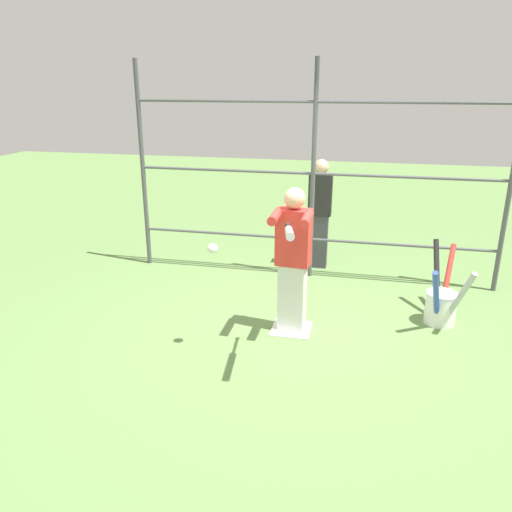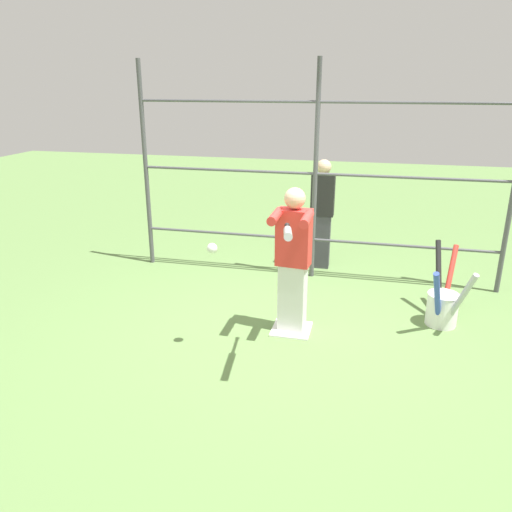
{
  "view_description": "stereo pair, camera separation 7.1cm",
  "coord_description": "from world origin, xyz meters",
  "px_view_note": "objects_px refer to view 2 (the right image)",
  "views": [
    {
      "loc": [
        -0.66,
        4.68,
        2.47
      ],
      "look_at": [
        0.33,
        0.22,
        0.88
      ],
      "focal_mm": 35.0,
      "sensor_mm": 36.0,
      "label": 1
    },
    {
      "loc": [
        -0.73,
        4.66,
        2.47
      ],
      "look_at": [
        0.33,
        0.22,
        0.88
      ],
      "focal_mm": 35.0,
      "sensor_mm": 36.0,
      "label": 2
    }
  ],
  "objects_px": {
    "softball_in_flight": "(212,248)",
    "bat_bucket": "(443,304)",
    "baseball_bat_swinging": "(288,232)",
    "bystander_behind_fence": "(322,213)",
    "batter": "(293,257)"
  },
  "relations": [
    {
      "from": "batter",
      "to": "softball_in_flight",
      "type": "distance_m",
      "value": 0.89
    },
    {
      "from": "softball_in_flight",
      "to": "bat_bucket",
      "type": "bearing_deg",
      "value": -153.76
    },
    {
      "from": "softball_in_flight",
      "to": "batter",
      "type": "bearing_deg",
      "value": -140.43
    },
    {
      "from": "softball_in_flight",
      "to": "bat_bucket",
      "type": "height_order",
      "value": "softball_in_flight"
    },
    {
      "from": "baseball_bat_swinging",
      "to": "bat_bucket",
      "type": "distance_m",
      "value": 2.31
    },
    {
      "from": "baseball_bat_swinging",
      "to": "bystander_behind_fence",
      "type": "relative_size",
      "value": 0.54
    },
    {
      "from": "softball_in_flight",
      "to": "bat_bucket",
      "type": "xyz_separation_m",
      "value": [
        -2.21,
        -1.09,
        -0.81
      ]
    },
    {
      "from": "softball_in_flight",
      "to": "bystander_behind_fence",
      "type": "bearing_deg",
      "value": -106.0
    },
    {
      "from": "baseball_bat_swinging",
      "to": "bystander_behind_fence",
      "type": "xyz_separation_m",
      "value": [
        0.02,
        -2.86,
        -0.55
      ]
    },
    {
      "from": "softball_in_flight",
      "to": "bystander_behind_fence",
      "type": "relative_size",
      "value": 0.06
    },
    {
      "from": "batter",
      "to": "bystander_behind_fence",
      "type": "bearing_deg",
      "value": -91.93
    },
    {
      "from": "baseball_bat_swinging",
      "to": "softball_in_flight",
      "type": "relative_size",
      "value": 8.42
    },
    {
      "from": "bystander_behind_fence",
      "to": "bat_bucket",
      "type": "bearing_deg",
      "value": 135.44
    },
    {
      "from": "baseball_bat_swinging",
      "to": "softball_in_flight",
      "type": "xyz_separation_m",
      "value": [
        0.75,
        -0.32,
        -0.3
      ]
    },
    {
      "from": "batter",
      "to": "bat_bucket",
      "type": "height_order",
      "value": "batter"
    }
  ]
}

